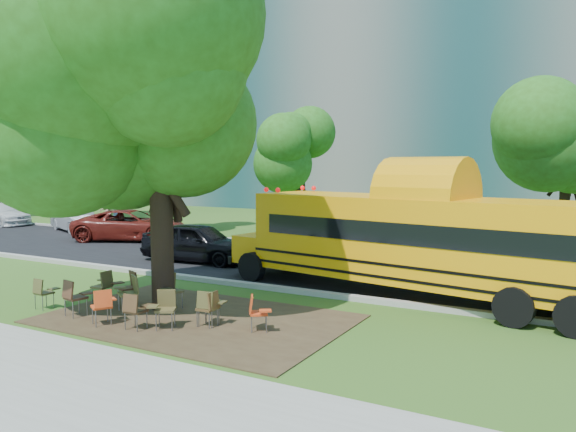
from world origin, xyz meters
The scene contains 30 objects.
ground centered at (0.00, 0.00, 0.00)m, with size 160.00×160.00×0.00m, color #2F5019.
dirt_patch centered at (1.00, -0.50, 0.01)m, with size 7.00×4.50×0.03m, color #382819.
asphalt_road centered at (0.00, 7.00, 0.02)m, with size 80.00×8.00×0.04m, color black.
kerb_near centered at (0.00, 3.00, 0.07)m, with size 80.00×0.25×0.14m, color gray.
kerb_far centered at (0.00, 11.10, 0.07)m, with size 80.00×0.25×0.14m, color gray.
building_main centered at (-8.00, 36.00, 11.00)m, with size 38.00×16.00×22.00m, color slate.
building_left centered at (-38.00, 40.00, 10.00)m, with size 26.00×14.00×20.00m, color slate.
bg_tree_0 centered at (-12.00, 13.00, 4.57)m, with size 5.20×5.20×7.18m.
bg_tree_1 centered at (-20.00, 15.00, 5.39)m, with size 6.00×6.00×8.40m.
bg_tree_2 centered at (-5.00, 16.00, 4.21)m, with size 4.80×4.80×6.62m.
bg_tree_3 centered at (8.00, 14.00, 5.03)m, with size 5.60×5.60×7.84m.
main_tree centered at (-0.30, -0.16, 5.50)m, with size 7.11×7.11×9.07m.
school_bus centered at (5.07, 4.02, 1.59)m, with size 11.48×4.22×2.75m.
chair_0 centered at (-2.92, -1.63, 0.49)m, with size 0.54×0.46×0.79m.
chair_1 centered at (-1.60, -1.79, 0.56)m, with size 0.67×0.54×0.91m.
chair_2 centered at (-0.47, -1.95, 0.53)m, with size 0.56×0.71×0.85m.
chair_3 centered at (-0.83, -0.77, 0.56)m, with size 0.77×0.61×0.91m.
chair_4 centered at (0.43, -1.88, 0.52)m, with size 0.55×0.52×0.84m.
chair_5 centered at (0.91, -1.48, 0.54)m, with size 0.58×0.72×0.87m.
chair_6 centered at (1.68, -0.87, 0.51)m, with size 0.50×0.54×0.83m.
chair_7 centered at (2.80, -0.68, 0.50)m, with size 0.68×0.54×0.81m.
chair_8 centered at (-2.03, -0.48, 0.54)m, with size 0.55×0.58×0.88m.
chair_9 centered at (-1.36, -0.28, 0.55)m, with size 0.71×0.56×0.88m.
chair_10 centered at (-0.14, -0.07, 0.55)m, with size 0.55×0.70×0.89m.
chair_11 centered at (1.66, -0.88, 0.52)m, with size 0.56×0.56×0.84m.
black_car centered at (-3.76, 5.69, 0.74)m, with size 1.75×4.35×1.48m, color black.
bg_car_silver centered at (-15.48, 10.08, 0.69)m, with size 1.46×4.19×1.38m, color #9A999E.
bg_car_red centered at (-10.17, 8.84, 0.75)m, with size 2.48×5.37×1.49m, color #59150F.
pedestrian_a centered at (-15.49, 13.11, 0.86)m, with size 0.62×0.41×1.71m, color #36497A.
pedestrian_b centered at (-16.21, 12.89, 0.98)m, with size 0.95×0.74×1.96m, color #7C5E4A.
Camera 1 is at (9.13, -10.74, 3.63)m, focal length 35.00 mm.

